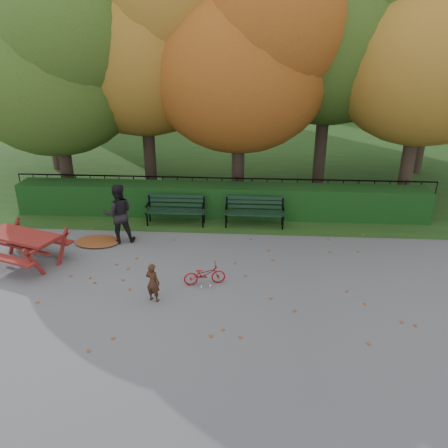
# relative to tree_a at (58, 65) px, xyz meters

# --- Properties ---
(ground) EXTENTS (90.00, 90.00, 0.00)m
(ground) POSITION_rel_tree_a_xyz_m (5.19, -5.58, -4.52)
(ground) COLOR slate
(ground) RESTS_ON ground
(grass_strip) EXTENTS (90.00, 90.00, 0.00)m
(grass_strip) POSITION_rel_tree_a_xyz_m (5.19, 8.42, -4.52)
(grass_strip) COLOR #1D3C16
(grass_strip) RESTS_ON ground
(building_left) EXTENTS (10.00, 7.00, 15.00)m
(building_left) POSITION_rel_tree_a_xyz_m (-3.81, 20.42, 2.98)
(building_left) COLOR #C0AF95
(building_left) RESTS_ON ground
(building_right) EXTENTS (9.00, 6.00, 12.00)m
(building_right) POSITION_rel_tree_a_xyz_m (13.19, 22.42, 1.48)
(building_right) COLOR #C0AF95
(building_right) RESTS_ON ground
(hedge) EXTENTS (13.00, 0.90, 1.00)m
(hedge) POSITION_rel_tree_a_xyz_m (5.19, -1.08, -4.02)
(hedge) COLOR black
(hedge) RESTS_ON ground
(iron_fence) EXTENTS (14.00, 0.04, 1.02)m
(iron_fence) POSITION_rel_tree_a_xyz_m (5.19, -0.28, -3.98)
(iron_fence) COLOR black
(iron_fence) RESTS_ON ground
(tree_a) EXTENTS (5.88, 5.60, 7.48)m
(tree_a) POSITION_rel_tree_a_xyz_m (0.00, 0.00, 0.00)
(tree_a) COLOR #33241C
(tree_a) RESTS_ON ground
(tree_b) EXTENTS (6.72, 6.40, 8.79)m
(tree_b) POSITION_rel_tree_a_xyz_m (2.74, 1.17, 0.88)
(tree_b) COLOR #33241C
(tree_b) RESTS_ON ground
(tree_c) EXTENTS (6.30, 6.00, 8.00)m
(tree_c) POSITION_rel_tree_a_xyz_m (6.02, 0.38, 0.30)
(tree_c) COLOR #33241C
(tree_c) RESTS_ON ground
(tree_d) EXTENTS (7.14, 6.80, 9.58)m
(tree_d) POSITION_rel_tree_a_xyz_m (9.07, 1.65, 1.46)
(tree_d) COLOR #33241C
(tree_d) RESTS_ON ground
(tree_e) EXTENTS (6.09, 5.80, 8.16)m
(tree_e) POSITION_rel_tree_a_xyz_m (11.71, 0.19, 0.56)
(tree_e) COLOR #33241C
(tree_e) RESTS_ON ground
(tree_f) EXTENTS (6.93, 6.60, 9.19)m
(tree_f) POSITION_rel_tree_a_xyz_m (-1.94, 3.66, 1.17)
(tree_f) COLOR #33241C
(tree_f) RESTS_ON ground
(bench_left) EXTENTS (1.80, 0.57, 0.88)m
(bench_left) POSITION_rel_tree_a_xyz_m (3.89, -1.88, -4.00)
(bench_left) COLOR black
(bench_left) RESTS_ON ground
(bench_right) EXTENTS (1.80, 0.57, 0.88)m
(bench_right) POSITION_rel_tree_a_xyz_m (6.29, -1.88, -4.00)
(bench_right) COLOR black
(bench_right) RESTS_ON ground
(picnic_table) EXTENTS (2.29, 2.06, 0.92)m
(picnic_table) POSITION_rel_tree_a_xyz_m (0.50, -4.73, -3.89)
(picnic_table) COLOR maroon
(picnic_table) RESTS_ON ground
(leaf_pile) EXTENTS (1.39, 1.07, 0.09)m
(leaf_pile) POSITION_rel_tree_a_xyz_m (1.91, -3.42, -4.48)
(leaf_pile) COLOR brown
(leaf_pile) RESTS_ON ground
(leaf_scatter) EXTENTS (9.00, 5.70, 0.01)m
(leaf_scatter) POSITION_rel_tree_a_xyz_m (5.19, -5.28, -4.51)
(leaf_scatter) COLOR brown
(leaf_scatter) RESTS_ON ground
(child) EXTENTS (0.38, 0.31, 0.90)m
(child) POSITION_rel_tree_a_xyz_m (4.11, -6.19, -4.07)
(child) COLOR #3C2113
(child) RESTS_ON ground
(adult) EXTENTS (0.97, 0.85, 1.67)m
(adult) POSITION_rel_tree_a_xyz_m (2.53, -3.26, -3.68)
(adult) COLOR black
(adult) RESTS_ON ground
(bicycle) EXTENTS (1.02, 0.56, 0.51)m
(bicycle) POSITION_rel_tree_a_xyz_m (5.15, -5.43, -4.27)
(bicycle) COLOR #A00E15
(bicycle) RESTS_ON ground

